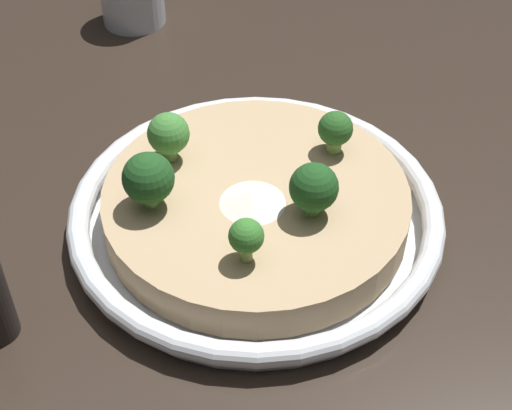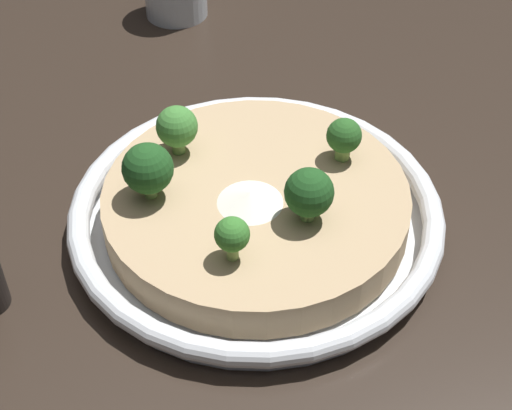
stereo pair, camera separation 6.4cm
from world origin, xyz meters
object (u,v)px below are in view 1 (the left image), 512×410
broccoli_back (314,188)px  broccoli_back_right (246,237)px  broccoli_front_right (148,179)px  broccoli_front_left (168,134)px  risotto_bowl (256,210)px  broccoli_back_left (335,130)px

broccoli_back → broccoli_back_right: size_ratio=1.23×
broccoli_back → broccoli_front_right: (0.02, -0.13, 0.00)m
broccoli_front_right → broccoli_front_left: bearing=-179.3°
risotto_bowl → broccoli_front_right: bearing=-67.3°
broccoli_back_right → broccoli_front_left: 0.13m
broccoli_back → broccoli_front_left: size_ratio=1.04×
broccoli_front_right → broccoli_front_left: broccoli_front_right is taller
broccoli_front_right → broccoli_back_right: bearing=63.5°
risotto_bowl → broccoli_back_left: size_ratio=8.02×
broccoli_front_right → broccoli_back_right: 0.10m
broccoli_back_right → broccoli_front_left: size_ratio=0.85×
broccoli_front_right → broccoli_back: bearing=97.1°
risotto_bowl → broccoli_back: 0.07m
broccoli_front_right → broccoli_back_right: broccoli_front_right is taller
risotto_bowl → broccoli_back_left: 0.09m
risotto_bowl → broccoli_back_left: bearing=138.7°
broccoli_front_right → broccoli_front_left: 0.06m
risotto_bowl → broccoli_front_left: bearing=-108.5°
broccoli_back → broccoli_back_right: (0.06, -0.04, -0.00)m
broccoli_back_left → risotto_bowl: bearing=-41.3°
broccoli_back → risotto_bowl: bearing=-109.2°
broccoli_back → broccoli_front_right: broccoli_front_right is taller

